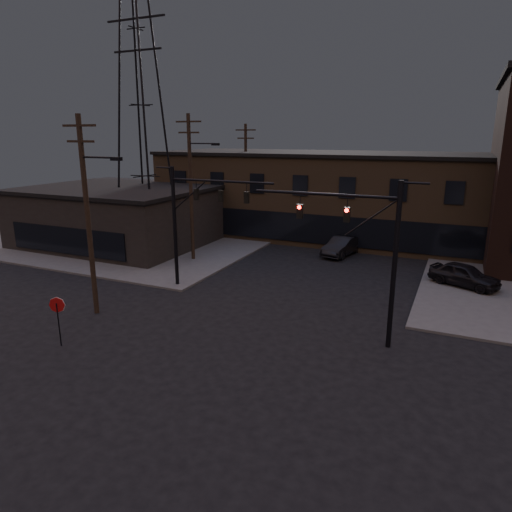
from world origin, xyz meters
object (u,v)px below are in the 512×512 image
at_px(stop_sign, 57,310).
at_px(traffic_signal_far, 191,214).
at_px(car_crossing, 342,246).
at_px(traffic_signal_near, 371,245).
at_px(parked_car_lot_a, 464,275).

bearing_deg(stop_sign, traffic_signal_far, 82.68).
bearing_deg(car_crossing, stop_sign, -98.10).
bearing_deg(traffic_signal_far, traffic_signal_near, -16.17).
distance_m(traffic_signal_near, parked_car_lot_a, 12.53).
height_order(traffic_signal_near, traffic_signal_far, same).
height_order(traffic_signal_far, stop_sign, traffic_signal_far).
bearing_deg(stop_sign, traffic_signal_near, 25.90).
distance_m(parked_car_lot_a, car_crossing, 10.85).
distance_m(traffic_signal_near, car_crossing, 17.50).
bearing_deg(stop_sign, parked_car_lot_a, 44.80).
bearing_deg(traffic_signal_far, car_crossing, 61.73).
bearing_deg(parked_car_lot_a, traffic_signal_near, -176.71).
relative_size(parked_car_lot_a, car_crossing, 0.94).
bearing_deg(parked_car_lot_a, stop_sign, 159.38).
bearing_deg(car_crossing, traffic_signal_near, -60.42).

